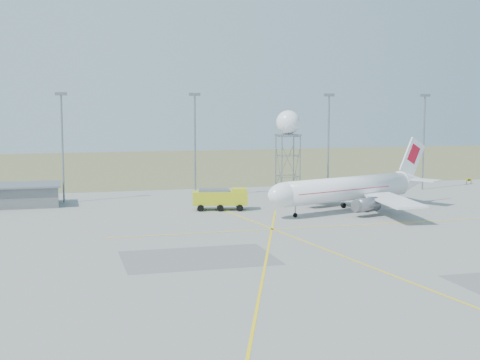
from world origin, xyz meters
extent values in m
plane|color=#9E9E99|center=(0.00, 0.00, 0.00)|extent=(400.00, 400.00, 0.00)
cube|color=brown|center=(0.00, 140.00, 0.01)|extent=(400.00, 120.00, 0.03)
cube|color=slate|center=(-45.00, 64.00, 1.80)|extent=(18.00, 9.00, 3.60)
cube|color=gray|center=(-45.00, 64.00, 3.75)|extent=(19.00, 10.00, 0.30)
cylinder|color=gray|center=(-35.00, 66.00, 10.00)|extent=(0.36, 0.36, 20.00)
cube|color=gray|center=(-35.00, 66.00, 20.20)|extent=(2.20, 0.50, 0.60)
cylinder|color=gray|center=(-10.00, 66.00, 10.00)|extent=(0.36, 0.36, 20.00)
cube|color=gray|center=(-10.00, 66.00, 20.20)|extent=(2.20, 0.50, 0.60)
cylinder|color=gray|center=(18.00, 66.00, 10.00)|extent=(0.36, 0.36, 20.00)
cube|color=gray|center=(18.00, 66.00, 20.20)|extent=(2.20, 0.50, 0.60)
cylinder|color=gray|center=(40.00, 66.00, 10.00)|extent=(0.36, 0.36, 20.00)
cube|color=gray|center=(40.00, 66.00, 20.20)|extent=(2.20, 0.50, 0.60)
cylinder|color=black|center=(55.00, 72.00, 0.40)|extent=(0.10, 0.10, 0.80)
cylinder|color=black|center=(56.20, 72.00, 0.40)|extent=(0.10, 0.10, 0.80)
cube|color=yellow|center=(55.60, 72.00, 0.95)|extent=(1.60, 0.15, 0.50)
cube|color=black|center=(55.60, 71.92, 0.95)|extent=(0.80, 0.03, 0.30)
cylinder|color=white|center=(11.72, 42.87, 3.88)|extent=(26.45, 12.54, 4.09)
ellipsoid|color=white|center=(-0.84, 38.53, 3.88)|extent=(7.52, 6.00, 4.09)
cube|color=black|center=(-2.00, 38.13, 4.50)|extent=(2.20, 2.63, 1.00)
cone|color=white|center=(27.17, 48.21, 4.19)|extent=(7.13, 5.87, 4.09)
cube|color=white|center=(27.17, 48.21, 8.48)|extent=(6.29, 2.43, 7.69)
cube|color=red|center=(27.37, 48.28, 9.20)|extent=(3.44, 1.48, 3.94)
cube|color=white|center=(25.62, 51.14, 4.70)|extent=(4.93, 6.38, 0.18)
cube|color=white|center=(27.76, 44.96, 4.70)|extent=(4.93, 6.38, 0.18)
cube|color=white|center=(10.16, 52.07, 2.86)|extent=(15.04, 15.02, 0.37)
cube|color=white|center=(16.17, 34.68, 2.86)|extent=(6.84, 16.82, 0.37)
cylinder|color=slate|center=(8.82, 48.14, 1.94)|extent=(4.82, 3.62, 2.35)
cylinder|color=slate|center=(12.69, 36.94, 1.94)|extent=(4.82, 3.62, 2.35)
cube|color=red|center=(9.79, 42.21, 3.99)|extent=(20.66, 10.58, 0.12)
cylinder|color=black|center=(1.10, 39.20, 0.46)|extent=(0.91, 0.91, 0.92)
cube|color=black|center=(13.65, 43.54, 0.46)|extent=(2.97, 6.13, 0.92)
cylinder|color=gray|center=(13.65, 43.54, 0.92)|extent=(0.31, 0.31, 1.84)
cylinder|color=gray|center=(6.28, 61.26, 6.15)|extent=(0.23, 0.23, 12.31)
cylinder|color=gray|center=(10.07, 61.26, 6.15)|extent=(0.23, 0.23, 12.31)
cylinder|color=gray|center=(10.07, 65.05, 6.15)|extent=(0.23, 0.23, 12.31)
cylinder|color=gray|center=(6.28, 65.05, 6.15)|extent=(0.23, 0.23, 12.31)
cube|color=gray|center=(8.17, 63.15, 12.31)|extent=(4.39, 4.39, 0.24)
sphere|color=white|center=(8.17, 63.15, 14.77)|extent=(4.73, 4.73, 4.73)
cube|color=#BBC316|center=(-8.89, 49.89, 2.10)|extent=(9.93, 5.17, 2.31)
cube|color=#BBC316|center=(-5.61, 49.15, 3.05)|extent=(3.11, 3.43, 1.47)
cube|color=black|center=(-4.89, 48.99, 3.15)|extent=(0.71, 2.69, 1.05)
cube|color=gray|center=(-9.91, 50.13, 3.47)|extent=(5.69, 3.62, 0.42)
camera|label=1|loc=(-35.82, -61.77, 18.21)|focal=50.00mm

